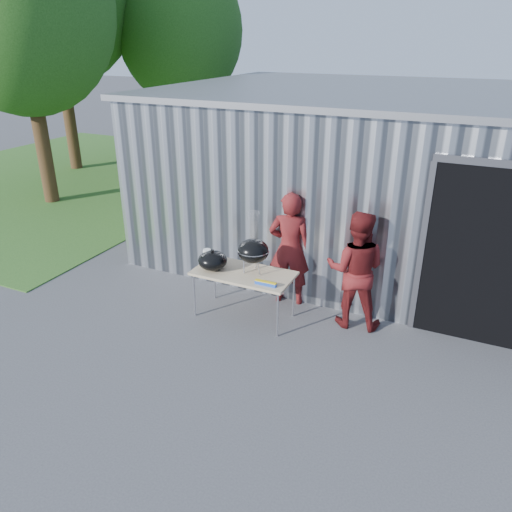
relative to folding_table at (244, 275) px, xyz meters
The scene contains 13 objects.
ground 1.20m from the folding_table, 69.81° to the right, with size 80.00×80.00×0.00m, color #444447.
building 3.97m from the folding_table, 71.26° to the left, with size 8.20×6.20×3.10m.
grass_patch 10.08m from the folding_table, 149.56° to the left, with size 10.00×12.00×0.02m, color #2D591E.
tree_left 8.73m from the folding_table, 156.65° to the left, with size 4.28×4.28×7.10m.
tree_far 10.73m from the folding_table, 127.31° to the left, with size 3.83×3.83×6.34m.
folding_table is the anchor object (origin of this frame).
kettle_grill 0.48m from the folding_table, 26.79° to the left, with size 0.47×0.47×0.95m.
grill_lid 0.52m from the folding_table, 168.01° to the right, with size 0.44×0.44×0.32m.
paper_towels 0.62m from the folding_table, behind, with size 0.12×0.12×0.28m, color white.
white_tub 0.59m from the folding_table, 162.02° to the left, with size 0.20×0.15×0.10m, color white.
foil_box 0.54m from the folding_table, 27.92° to the right, with size 0.32×0.05×0.06m.
person_cook 0.89m from the folding_table, 59.47° to the left, with size 0.67×0.44×1.84m, color maroon.
person_bystander 1.65m from the folding_table, 17.79° to the left, with size 0.86×0.67×1.78m, color maroon.
Camera 1 is at (2.69, -5.09, 3.99)m, focal length 35.00 mm.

